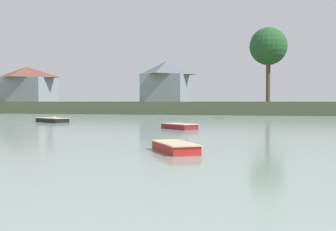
{
  "coord_description": "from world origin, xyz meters",
  "views": [
    {
      "loc": [
        11.19,
        -4.18,
        2.04
      ],
      "look_at": [
        0.62,
        33.91,
        0.82
      ],
      "focal_mm": 49.0,
      "sensor_mm": 36.0,
      "label": 1
    }
  ],
  "objects_px": {
    "dinghy_maroon": "(179,127)",
    "mooring_buoy_yellow": "(55,118)",
    "dinghy_red": "(175,149)",
    "dinghy_black": "(52,121)"
  },
  "relations": [
    {
      "from": "dinghy_red",
      "to": "mooring_buoy_yellow",
      "type": "height_order",
      "value": "dinghy_red"
    },
    {
      "from": "dinghy_black",
      "to": "dinghy_maroon",
      "type": "bearing_deg",
      "value": -26.42
    },
    {
      "from": "dinghy_black",
      "to": "mooring_buoy_yellow",
      "type": "height_order",
      "value": "dinghy_black"
    },
    {
      "from": "dinghy_maroon",
      "to": "mooring_buoy_yellow",
      "type": "relative_size",
      "value": 6.35
    },
    {
      "from": "dinghy_red",
      "to": "mooring_buoy_yellow",
      "type": "xyz_separation_m",
      "value": [
        -22.5,
        30.32,
        -0.06
      ]
    },
    {
      "from": "dinghy_maroon",
      "to": "mooring_buoy_yellow",
      "type": "distance_m",
      "value": 24.3
    },
    {
      "from": "dinghy_maroon",
      "to": "mooring_buoy_yellow",
      "type": "height_order",
      "value": "dinghy_maroon"
    },
    {
      "from": "dinghy_red",
      "to": "dinghy_maroon",
      "type": "height_order",
      "value": "dinghy_maroon"
    },
    {
      "from": "dinghy_red",
      "to": "dinghy_maroon",
      "type": "relative_size",
      "value": 1.0
    },
    {
      "from": "dinghy_black",
      "to": "mooring_buoy_yellow",
      "type": "xyz_separation_m",
      "value": [
        -4.25,
        8.0,
        -0.07
      ]
    }
  ]
}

